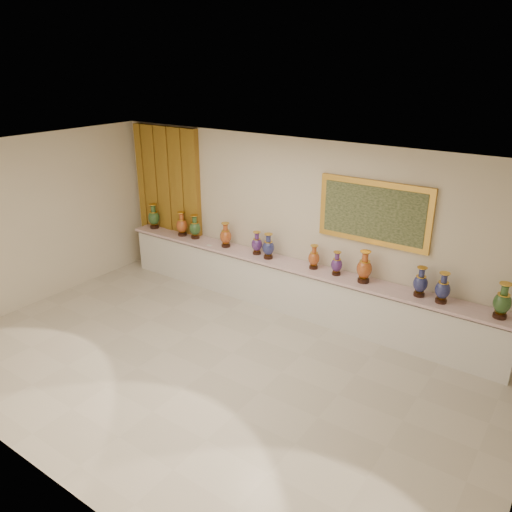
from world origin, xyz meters
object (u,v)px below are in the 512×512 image
at_px(vase_0, 154,217).
at_px(vase_2, 195,228).
at_px(vase_1, 182,225).
at_px(counter, 291,288).

bearing_deg(vase_0, vase_2, 0.39).
relative_size(vase_1, vase_2, 1.02).
bearing_deg(vase_1, vase_0, 178.92).
xyz_separation_m(vase_0, vase_1, (0.80, -0.01, -0.01)).
xyz_separation_m(vase_1, vase_2, (0.32, 0.02, -0.00)).
bearing_deg(vase_1, counter, 0.18).
bearing_deg(counter, vase_1, -179.82).
bearing_deg(vase_2, vase_0, -179.61).
bearing_deg(vase_1, vase_2, 4.03).
relative_size(counter, vase_0, 14.29).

